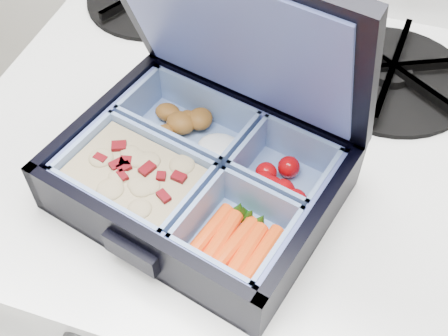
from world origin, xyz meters
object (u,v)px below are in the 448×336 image
(stove, at_px, (233,289))
(bento_box, at_px, (199,176))
(fork, at_px, (270,98))
(burner_grate, at_px, (392,71))

(stove, bearing_deg, bento_box, -90.47)
(bento_box, distance_m, fork, 0.15)
(stove, distance_m, burner_grate, 0.45)
(fork, bearing_deg, bento_box, -84.20)
(stove, xyz_separation_m, bento_box, (-0.00, -0.11, 0.43))
(burner_grate, relative_size, fork, 1.09)
(stove, relative_size, burner_grate, 4.48)
(stove, bearing_deg, fork, 44.38)
(bento_box, bearing_deg, fork, 93.13)
(bento_box, height_order, burner_grate, bento_box)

